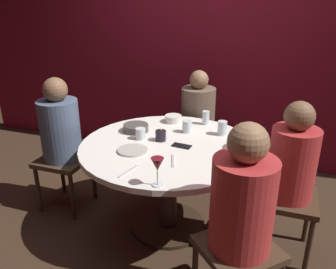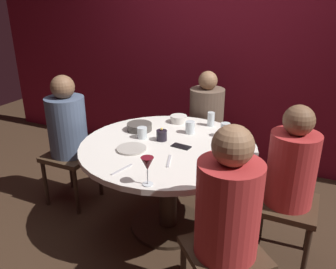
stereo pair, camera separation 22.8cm
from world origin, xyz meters
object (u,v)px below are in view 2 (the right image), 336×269
(seated_diner_right, at_px, (291,170))
(bowl_salad_center, at_px, (179,119))
(bowl_serving_large, at_px, (139,127))
(bowl_small_white, at_px, (235,156))
(candle_holder, at_px, (162,135))
(dining_table, at_px, (168,163))
(cup_by_left_diner, at_px, (211,119))
(cup_near_candle, at_px, (190,127))
(seated_diner_left, at_px, (67,127))
(cell_phone, at_px, (181,146))
(seated_diner_front_right, at_px, (228,209))
(cup_center_front, at_px, (142,133))
(cup_by_right_diner, at_px, (225,130))
(dinner_plate, at_px, (132,149))
(seated_diner_back, at_px, (206,115))
(wine_glass, at_px, (147,165))

(seated_diner_right, xyz_separation_m, bowl_salad_center, (-1.00, 0.48, 0.05))
(bowl_serving_large, distance_m, bowl_small_white, 0.89)
(candle_holder, relative_size, bowl_serving_large, 0.50)
(dining_table, xyz_separation_m, bowl_salad_center, (-0.12, 0.48, 0.18))
(bowl_small_white, height_order, cup_by_left_diner, cup_by_left_diner)
(bowl_small_white, distance_m, cup_near_candle, 0.57)
(seated_diner_left, height_order, cell_phone, seated_diner_left)
(candle_holder, relative_size, cup_near_candle, 1.04)
(bowl_serving_large, relative_size, cup_by_left_diner, 1.74)
(seated_diner_front_right, height_order, bowl_salad_center, seated_diner_front_right)
(cup_center_front, bearing_deg, cup_by_right_diner, 27.11)
(cup_by_left_diner, bearing_deg, cup_by_right_diner, -47.05)
(seated_diner_left, bearing_deg, cup_by_right_diner, 14.15)
(seated_diner_right, bearing_deg, bowl_serving_large, -7.93)
(bowl_serving_large, xyz_separation_m, cup_center_front, (0.10, -0.14, 0.02))
(dinner_plate, xyz_separation_m, cup_by_right_diner, (0.54, 0.52, 0.05))
(dining_table, height_order, cup_by_left_diner, cup_by_left_diner)
(bowl_small_white, relative_size, cup_near_candle, 2.09)
(seated_diner_front_right, relative_size, bowl_serving_large, 5.88)
(cup_near_candle, relative_size, cup_by_right_diner, 0.87)
(seated_diner_front_right, relative_size, cell_phone, 8.55)
(cup_by_right_diner, bearing_deg, bowl_small_white, -65.49)
(dining_table, bearing_deg, bowl_small_white, -7.16)
(candle_holder, bearing_deg, cup_near_candle, 58.37)
(seated_diner_left, relative_size, dinner_plate, 5.39)
(dining_table, distance_m, bowl_serving_large, 0.42)
(seated_diner_back, bearing_deg, bowl_salad_center, -16.28)
(cup_by_left_diner, bearing_deg, seated_diner_left, -154.98)
(seated_diner_front_right, bearing_deg, candle_holder, 0.99)
(dining_table, relative_size, candle_holder, 12.87)
(dining_table, xyz_separation_m, cell_phone, (0.11, 0.00, 0.16))
(bowl_serving_large, bearing_deg, cup_near_candle, 15.94)
(wine_glass, distance_m, cup_by_left_diner, 1.10)
(seated_diner_back, height_order, cup_center_front, seated_diner_back)
(seated_diner_front_right, bearing_deg, cup_near_candle, -13.14)
(seated_diner_right, distance_m, seated_diner_front_right, 0.68)
(dinner_plate, bearing_deg, wine_glass, -48.86)
(dining_table, height_order, wine_glass, wine_glass)
(wine_glass, relative_size, cup_by_left_diner, 1.50)
(cell_phone, bearing_deg, bowl_small_white, -92.52)
(seated_diner_left, relative_size, cup_by_left_diner, 9.93)
(cell_phone, distance_m, bowl_serving_large, 0.47)
(cell_phone, distance_m, cup_by_right_diner, 0.40)
(cup_by_left_diner, bearing_deg, bowl_small_white, -58.49)
(seated_diner_right, relative_size, bowl_serving_large, 5.64)
(bowl_serving_large, height_order, cup_near_candle, cup_near_candle)
(dinner_plate, relative_size, bowl_small_white, 1.06)
(cell_phone, bearing_deg, cup_near_candle, 15.20)
(dinner_plate, height_order, cup_by_left_diner, cup_by_left_diner)
(seated_diner_front_right, relative_size, bowl_salad_center, 8.31)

